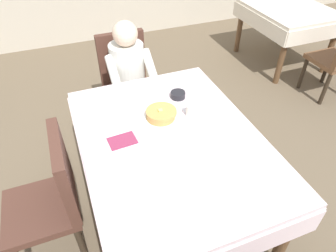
% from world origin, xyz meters
% --- Properties ---
extents(ground_plane, '(14.00, 14.00, 0.00)m').
position_xyz_m(ground_plane, '(0.00, 0.00, 0.00)').
color(ground_plane, brown).
extents(dining_table_main, '(1.12, 1.52, 0.74)m').
position_xyz_m(dining_table_main, '(0.00, 0.00, 0.65)').
color(dining_table_main, silver).
rests_on(dining_table_main, ground).
extents(chair_diner, '(0.44, 0.45, 0.93)m').
position_xyz_m(chair_diner, '(0.00, 1.17, 0.53)').
color(chair_diner, '#4C2D23').
rests_on(chair_diner, ground).
extents(diner_person, '(0.40, 0.43, 1.12)m').
position_xyz_m(diner_person, '(0.00, 1.01, 0.67)').
color(diner_person, silver).
rests_on(diner_person, ground).
extents(chair_left_side, '(0.45, 0.44, 0.93)m').
position_xyz_m(chair_left_side, '(-0.77, 0.00, 0.53)').
color(chair_left_side, '#4C2D23').
rests_on(chair_left_side, ground).
extents(plate_breakfast, '(0.28, 0.28, 0.02)m').
position_xyz_m(plate_breakfast, '(-0.00, 0.20, 0.75)').
color(plate_breakfast, white).
rests_on(plate_breakfast, dining_table_main).
extents(breakfast_stack, '(0.21, 0.21, 0.07)m').
position_xyz_m(breakfast_stack, '(0.00, 0.20, 0.78)').
color(breakfast_stack, tan).
rests_on(breakfast_stack, plate_breakfast).
extents(cup_coffee, '(0.11, 0.08, 0.08)m').
position_xyz_m(cup_coffee, '(0.21, 0.16, 0.78)').
color(cup_coffee, white).
rests_on(cup_coffee, dining_table_main).
extents(bowl_butter, '(0.11, 0.11, 0.04)m').
position_xyz_m(bowl_butter, '(0.21, 0.40, 0.76)').
color(bowl_butter, black).
rests_on(bowl_butter, dining_table_main).
extents(syrup_pitcher, '(0.08, 0.08, 0.07)m').
position_xyz_m(syrup_pitcher, '(-0.25, 0.30, 0.78)').
color(syrup_pitcher, silver).
rests_on(syrup_pitcher, dining_table_main).
extents(fork_left_of_plate, '(0.03, 0.18, 0.00)m').
position_xyz_m(fork_left_of_plate, '(-0.19, 0.18, 0.74)').
color(fork_left_of_plate, silver).
rests_on(fork_left_of_plate, dining_table_main).
extents(knife_right_of_plate, '(0.02, 0.20, 0.00)m').
position_xyz_m(knife_right_of_plate, '(0.19, 0.18, 0.74)').
color(knife_right_of_plate, silver).
rests_on(knife_right_of_plate, dining_table_main).
extents(spoon_near_edge, '(0.15, 0.02, 0.00)m').
position_xyz_m(spoon_near_edge, '(0.04, -0.09, 0.74)').
color(spoon_near_edge, silver).
rests_on(spoon_near_edge, dining_table_main).
extents(napkin_folded, '(0.18, 0.13, 0.01)m').
position_xyz_m(napkin_folded, '(-0.30, 0.08, 0.74)').
color(napkin_folded, '#8C2D4C').
rests_on(napkin_folded, dining_table_main).
extents(background_table_far, '(0.92, 1.12, 0.74)m').
position_xyz_m(background_table_far, '(2.27, 1.71, 0.62)').
color(background_table_far, silver).
rests_on(background_table_far, ground).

